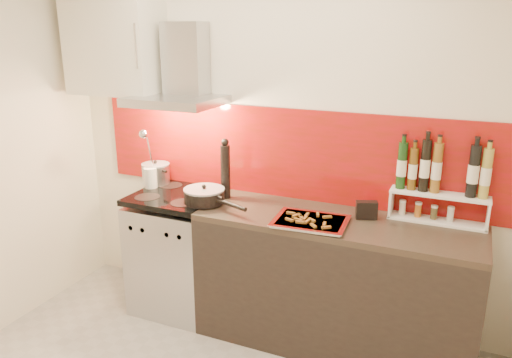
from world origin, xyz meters
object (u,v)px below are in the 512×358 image
at_px(pepper_mill, 225,170).
at_px(baking_tray, 310,221).
at_px(range_stove, 179,253).
at_px(counter, 334,283).
at_px(stock_pot, 156,173).
at_px(saute_pan, 205,196).

bearing_deg(pepper_mill, baking_tray, -17.77).
height_order(range_stove, counter, range_stove).
distance_m(stock_pot, saute_pan, 0.62).
xyz_separation_m(pepper_mill, baking_tray, (0.71, -0.23, -0.19)).
bearing_deg(counter, baking_tray, -135.50).
height_order(range_stove, stock_pot, stock_pot).
xyz_separation_m(saute_pan, baking_tray, (0.78, -0.05, -0.04)).
xyz_separation_m(stock_pot, baking_tray, (1.34, -0.29, -0.07)).
height_order(range_stove, baking_tray, baking_tray).
bearing_deg(counter, range_stove, -179.77).
height_order(range_stove, saute_pan, saute_pan).
xyz_separation_m(range_stove, stock_pot, (-0.28, 0.16, 0.55)).
relative_size(counter, stock_pot, 8.41).
height_order(stock_pot, pepper_mill, pepper_mill).
height_order(stock_pot, baking_tray, stock_pot).
bearing_deg(stock_pot, saute_pan, -22.89).
distance_m(saute_pan, baking_tray, 0.78).
relative_size(counter, pepper_mill, 4.15).
relative_size(range_stove, baking_tray, 1.91).
xyz_separation_m(counter, stock_pot, (-1.48, 0.15, 0.54)).
relative_size(stock_pot, baking_tray, 0.45).
relative_size(saute_pan, pepper_mill, 1.22).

